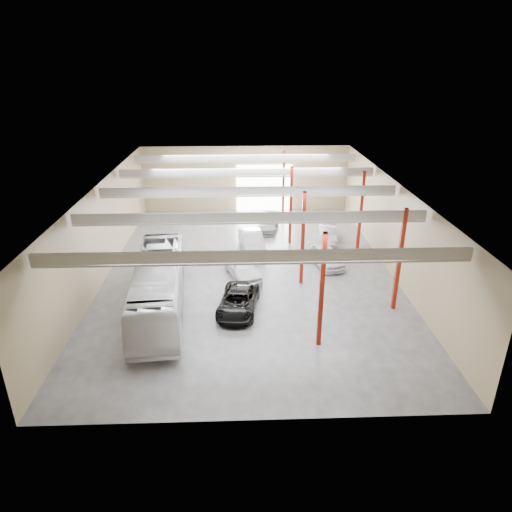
{
  "coord_description": "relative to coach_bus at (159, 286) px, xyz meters",
  "views": [
    {
      "loc": [
        -0.7,
        -32.35,
        15.38
      ],
      "look_at": [
        0.45,
        -1.94,
        2.2
      ],
      "focal_mm": 32.0,
      "sensor_mm": 36.0,
      "label": 1
    }
  ],
  "objects": [
    {
      "name": "car_right_far",
      "position": [
        12.22,
        6.8,
        -0.96
      ],
      "size": [
        2.93,
        4.96,
        1.58
      ],
      "primitive_type": "imported",
      "rotation": [
        0.0,
        0.0,
        0.24
      ],
      "color": "white",
      "rests_on": "ground"
    },
    {
      "name": "depot_shell",
      "position": [
        6.18,
        6.09,
        3.22
      ],
      "size": [
        22.12,
        32.12,
        7.06
      ],
      "color": "#49494E",
      "rests_on": "ground"
    },
    {
      "name": "black_sedan",
      "position": [
        5.17,
        -0.39,
        -1.04
      ],
      "size": [
        3.15,
        5.48,
        1.44
      ],
      "primitive_type": "imported",
      "rotation": [
        0.0,
        0.0,
        -0.15
      ],
      "color": "black",
      "rests_on": "ground"
    },
    {
      "name": "car_row_b",
      "position": [
        6.37,
        10.01,
        -0.91
      ],
      "size": [
        2.44,
        5.3,
        1.68
      ],
      "primitive_type": "imported",
      "rotation": [
        0.0,
        0.0,
        0.13
      ],
      "color": "silver",
      "rests_on": "ground"
    },
    {
      "name": "car_row_c",
      "position": [
        8.12,
        15.21,
        -1.09
      ],
      "size": [
        2.67,
        4.82,
        1.32
      ],
      "primitive_type": "imported",
      "rotation": [
        0.0,
        0.0,
        -0.19
      ],
      "color": "gray",
      "rests_on": "ground"
    },
    {
      "name": "coach_bus",
      "position": [
        0.0,
        0.0,
        0.0
      ],
      "size": [
        4.07,
        12.81,
        3.51
      ],
      "primitive_type": "imported",
      "rotation": [
        0.0,
        0.0,
        0.09
      ],
      "color": "silver",
      "rests_on": "ground"
    },
    {
      "name": "car_right_near",
      "position": [
        13.33,
        12.0,
        -1.04
      ],
      "size": [
        2.01,
        4.48,
        1.43
      ],
      "primitive_type": "imported",
      "rotation": [
        0.0,
        0.0,
        -0.12
      ],
      "color": "#B2B2B7",
      "rests_on": "ground"
    },
    {
      "name": "car_row_a",
      "position": [
        5.51,
        4.81,
        -0.93
      ],
      "size": [
        3.3,
        5.2,
        1.65
      ],
      "primitive_type": "imported",
      "rotation": [
        0.0,
        0.0,
        0.3
      ],
      "color": "white",
      "rests_on": "ground"
    }
  ]
}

